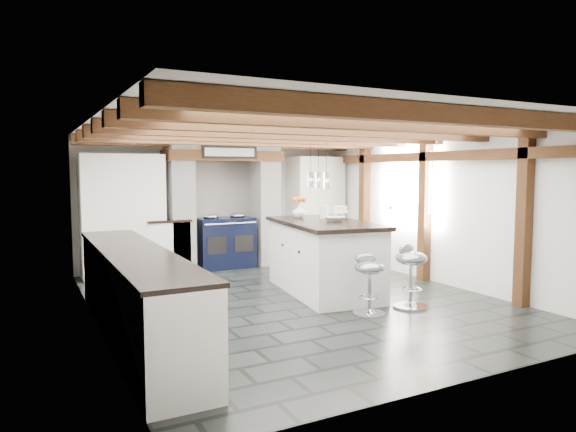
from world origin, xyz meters
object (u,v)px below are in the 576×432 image
kitchen_island (324,256)px  bar_stool_near (410,268)px  range_cooker (225,242)px  bar_stool_far (369,277)px

kitchen_island → bar_stool_near: bearing=-58.1°
range_cooker → bar_stool_near: size_ratio=1.23×
bar_stool_near → kitchen_island: bearing=102.1°
kitchen_island → bar_stool_near: 1.32m
bar_stool_far → kitchen_island: bearing=109.4°
range_cooker → bar_stool_near: range_cooker is taller
bar_stool_near → bar_stool_far: bearing=169.9°
bar_stool_far → range_cooker: bearing=121.8°
range_cooker → kitchen_island: kitchen_island is taller
kitchen_island → bar_stool_far: (-0.11, -1.23, -0.07)m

